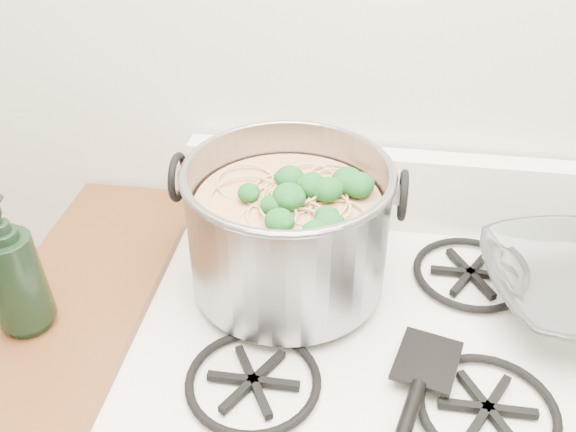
{
  "coord_description": "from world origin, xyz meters",
  "views": [
    {
      "loc": [
        -0.02,
        0.49,
        1.66
      ],
      "look_at": [
        -0.15,
        1.34,
        1.06
      ],
      "focal_mm": 40.0,
      "sensor_mm": 36.0,
      "label": 1
    }
  ],
  "objects_px": {
    "spatula": "(428,357)",
    "bottle": "(12,267)",
    "stock_pot": "(288,229)",
    "glass_bowl": "(575,298)"
  },
  "relations": [
    {
      "from": "spatula",
      "to": "bottle",
      "type": "height_order",
      "value": "bottle"
    },
    {
      "from": "stock_pot",
      "to": "spatula",
      "type": "xyz_separation_m",
      "value": [
        0.24,
        -0.16,
        -0.09
      ]
    },
    {
      "from": "spatula",
      "to": "bottle",
      "type": "relative_size",
      "value": 1.3
    },
    {
      "from": "stock_pot",
      "to": "glass_bowl",
      "type": "height_order",
      "value": "stock_pot"
    },
    {
      "from": "bottle",
      "to": "stock_pot",
      "type": "bearing_deg",
      "value": 23.5
    },
    {
      "from": "stock_pot",
      "to": "glass_bowl",
      "type": "distance_m",
      "value": 0.49
    },
    {
      "from": "spatula",
      "to": "glass_bowl",
      "type": "distance_m",
      "value": 0.29
    },
    {
      "from": "stock_pot",
      "to": "glass_bowl",
      "type": "relative_size",
      "value": 3.0
    },
    {
      "from": "stock_pot",
      "to": "spatula",
      "type": "height_order",
      "value": "stock_pot"
    },
    {
      "from": "glass_bowl",
      "to": "bottle",
      "type": "bearing_deg",
      "value": -169.03
    }
  ]
}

